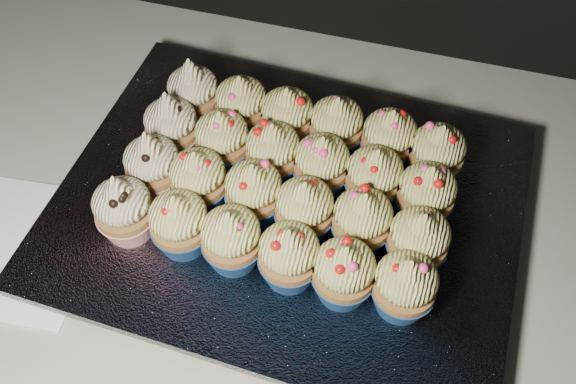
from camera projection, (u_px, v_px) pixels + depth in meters
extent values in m
cube|color=black|center=(288.00, 353.00, 1.14)|extent=(2.40, 0.60, 0.86)
cube|color=beige|center=(288.00, 208.00, 0.78)|extent=(2.44, 0.64, 0.04)
cube|color=white|center=(15.00, 247.00, 0.72)|extent=(0.19, 0.19, 0.00)
cube|color=black|center=(288.00, 212.00, 0.74)|extent=(0.48, 0.38, 0.02)
cube|color=silver|center=(288.00, 204.00, 0.72)|extent=(0.53, 0.42, 0.01)
cone|color=red|center=(128.00, 222.00, 0.68)|extent=(0.06, 0.06, 0.03)
ellipsoid|color=beige|center=(121.00, 201.00, 0.65)|extent=(0.06, 0.06, 0.04)
cone|color=beige|center=(115.00, 185.00, 0.63)|extent=(0.03, 0.03, 0.03)
cone|color=navy|center=(183.00, 235.00, 0.67)|extent=(0.06, 0.06, 0.03)
ellipsoid|color=#E7DB74|center=(178.00, 215.00, 0.64)|extent=(0.06, 0.06, 0.04)
cone|color=#E7DB74|center=(174.00, 201.00, 0.62)|extent=(0.03, 0.03, 0.02)
cone|color=navy|center=(233.00, 251.00, 0.66)|extent=(0.06, 0.06, 0.03)
ellipsoid|color=#E7DB74|center=(230.00, 231.00, 0.63)|extent=(0.06, 0.06, 0.04)
cone|color=#E7DB74|center=(229.00, 217.00, 0.61)|extent=(0.03, 0.03, 0.02)
cone|color=navy|center=(289.00, 267.00, 0.65)|extent=(0.06, 0.06, 0.03)
ellipsoid|color=#E7DB74|center=(289.00, 248.00, 0.62)|extent=(0.06, 0.06, 0.04)
cone|color=#E7DB74|center=(289.00, 235.00, 0.60)|extent=(0.03, 0.03, 0.02)
cone|color=navy|center=(342.00, 284.00, 0.64)|extent=(0.06, 0.06, 0.03)
ellipsoid|color=#E7DB74|center=(345.00, 265.00, 0.61)|extent=(0.06, 0.06, 0.04)
cone|color=#E7DB74|center=(347.00, 252.00, 0.59)|extent=(0.03, 0.03, 0.02)
cone|color=navy|center=(401.00, 297.00, 0.63)|extent=(0.06, 0.06, 0.03)
ellipsoid|color=#E7DB74|center=(407.00, 278.00, 0.60)|extent=(0.06, 0.06, 0.04)
cone|color=#E7DB74|center=(411.00, 266.00, 0.58)|extent=(0.03, 0.03, 0.02)
cone|color=red|center=(157.00, 179.00, 0.72)|extent=(0.06, 0.06, 0.03)
ellipsoid|color=beige|center=(151.00, 158.00, 0.69)|extent=(0.06, 0.06, 0.04)
cone|color=beige|center=(146.00, 140.00, 0.66)|extent=(0.03, 0.03, 0.03)
cone|color=navy|center=(201.00, 193.00, 0.71)|extent=(0.06, 0.06, 0.03)
ellipsoid|color=#E7DB74|center=(197.00, 171.00, 0.67)|extent=(0.06, 0.06, 0.04)
cone|color=#E7DB74|center=(195.00, 157.00, 0.66)|extent=(0.03, 0.03, 0.02)
cone|color=navy|center=(255.00, 205.00, 0.70)|extent=(0.06, 0.06, 0.03)
ellipsoid|color=#E7DB74|center=(253.00, 184.00, 0.67)|extent=(0.06, 0.06, 0.04)
cone|color=#E7DB74|center=(252.00, 170.00, 0.65)|extent=(0.03, 0.03, 0.02)
cone|color=navy|center=(304.00, 222.00, 0.68)|extent=(0.06, 0.06, 0.03)
ellipsoid|color=#E7DB74|center=(305.00, 201.00, 0.65)|extent=(0.06, 0.06, 0.04)
cone|color=#E7DB74|center=(305.00, 188.00, 0.63)|extent=(0.03, 0.03, 0.02)
cone|color=navy|center=(360.00, 233.00, 0.67)|extent=(0.06, 0.06, 0.03)
ellipsoid|color=#E7DB74|center=(363.00, 212.00, 0.64)|extent=(0.06, 0.06, 0.04)
cone|color=#E7DB74|center=(366.00, 199.00, 0.62)|extent=(0.03, 0.03, 0.02)
cone|color=navy|center=(414.00, 252.00, 0.66)|extent=(0.06, 0.06, 0.03)
ellipsoid|color=#E7DB74|center=(421.00, 232.00, 0.63)|extent=(0.06, 0.06, 0.04)
cone|color=#E7DB74|center=(425.00, 219.00, 0.61)|extent=(0.03, 0.03, 0.02)
cone|color=red|center=(175.00, 141.00, 0.75)|extent=(0.06, 0.06, 0.03)
ellipsoid|color=beige|center=(170.00, 118.00, 0.72)|extent=(0.06, 0.06, 0.04)
cone|color=beige|center=(166.00, 101.00, 0.70)|extent=(0.03, 0.03, 0.03)
cone|color=navy|center=(224.00, 154.00, 0.74)|extent=(0.06, 0.06, 0.03)
ellipsoid|color=#E7DB74|center=(221.00, 132.00, 0.71)|extent=(0.06, 0.06, 0.04)
cone|color=#E7DB74|center=(220.00, 117.00, 0.69)|extent=(0.03, 0.03, 0.02)
cone|color=navy|center=(273.00, 165.00, 0.73)|extent=(0.06, 0.06, 0.03)
ellipsoid|color=#E7DB74|center=(273.00, 143.00, 0.70)|extent=(0.06, 0.06, 0.04)
cone|color=#E7DB74|center=(272.00, 129.00, 0.68)|extent=(0.03, 0.03, 0.02)
cone|color=navy|center=(321.00, 178.00, 0.72)|extent=(0.06, 0.06, 0.03)
ellipsoid|color=#E7DB74|center=(322.00, 156.00, 0.69)|extent=(0.06, 0.06, 0.04)
cone|color=#E7DB74|center=(323.00, 142.00, 0.67)|extent=(0.03, 0.03, 0.02)
cone|color=navy|center=(372.00, 190.00, 0.71)|extent=(0.06, 0.06, 0.03)
ellipsoid|color=#E7DB74|center=(375.00, 169.00, 0.68)|extent=(0.06, 0.06, 0.04)
cone|color=#E7DB74|center=(378.00, 155.00, 0.66)|extent=(0.03, 0.03, 0.02)
cone|color=navy|center=(422.00, 207.00, 0.69)|extent=(0.06, 0.06, 0.03)
ellipsoid|color=#E7DB74|center=(428.00, 186.00, 0.66)|extent=(0.06, 0.06, 0.04)
cone|color=#E7DB74|center=(432.00, 172.00, 0.64)|extent=(0.03, 0.03, 0.02)
cone|color=red|center=(196.00, 108.00, 0.78)|extent=(0.06, 0.06, 0.03)
ellipsoid|color=beige|center=(192.00, 85.00, 0.75)|extent=(0.06, 0.06, 0.04)
cone|color=beige|center=(189.00, 67.00, 0.73)|extent=(0.03, 0.03, 0.03)
cone|color=navy|center=(243.00, 119.00, 0.77)|extent=(0.06, 0.06, 0.03)
ellipsoid|color=#E7DB74|center=(241.00, 96.00, 0.74)|extent=(0.06, 0.06, 0.04)
cone|color=#E7DB74|center=(240.00, 82.00, 0.72)|extent=(0.03, 0.03, 0.02)
cone|color=navy|center=(287.00, 130.00, 0.76)|extent=(0.06, 0.06, 0.03)
ellipsoid|color=#E7DB74|center=(287.00, 108.00, 0.73)|extent=(0.06, 0.06, 0.04)
cone|color=#E7DB74|center=(287.00, 93.00, 0.71)|extent=(0.03, 0.03, 0.02)
cone|color=navy|center=(335.00, 140.00, 0.75)|extent=(0.06, 0.06, 0.03)
ellipsoid|color=#E7DB74|center=(337.00, 117.00, 0.72)|extent=(0.06, 0.06, 0.04)
cone|color=#E7DB74|center=(338.00, 103.00, 0.70)|extent=(0.03, 0.03, 0.02)
cone|color=navy|center=(386.00, 152.00, 0.74)|extent=(0.06, 0.06, 0.03)
ellipsoid|color=#E7DB74|center=(391.00, 130.00, 0.71)|extent=(0.06, 0.06, 0.04)
cone|color=#E7DB74|center=(393.00, 116.00, 0.69)|extent=(0.03, 0.03, 0.02)
cone|color=navy|center=(433.00, 167.00, 0.73)|extent=(0.06, 0.06, 0.03)
ellipsoid|color=#E7DB74|center=(439.00, 145.00, 0.70)|extent=(0.06, 0.06, 0.04)
cone|color=#E7DB74|center=(443.00, 131.00, 0.68)|extent=(0.03, 0.03, 0.02)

